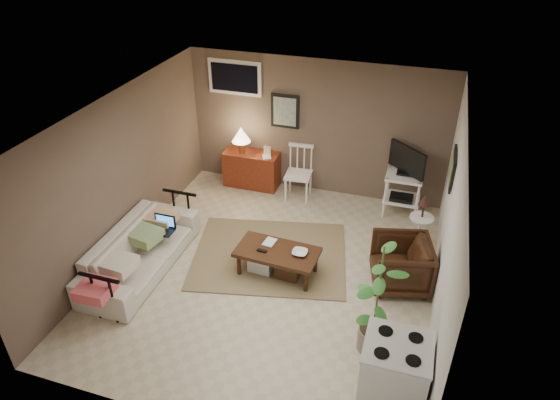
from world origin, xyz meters
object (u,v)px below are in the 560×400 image
(coffee_table, at_px, (277,260))
(sofa, at_px, (139,245))
(potted_plant, at_px, (378,296))
(red_console, at_px, (251,166))
(spindle_chair, at_px, (299,175))
(stove, at_px, (394,375))
(side_table, at_px, (422,216))
(armchair, at_px, (401,262))
(tv_stand, at_px, (404,180))

(coffee_table, relative_size, sofa, 0.55)
(potted_plant, bearing_deg, red_console, 130.22)
(spindle_chair, xyz_separation_m, stove, (2.08, -3.76, -0.01))
(sofa, bearing_deg, spindle_chair, -31.92)
(side_table, height_order, stove, side_table)
(sofa, height_order, side_table, side_table)
(red_console, distance_m, potted_plant, 4.24)
(armchair, xyz_separation_m, potted_plant, (-0.18, -1.25, 0.43))
(red_console, relative_size, armchair, 1.47)
(armchair, height_order, stove, stove)
(stove, bearing_deg, armchair, 93.57)
(tv_stand, height_order, potted_plant, potted_plant)
(potted_plant, bearing_deg, stove, -66.48)
(red_console, bearing_deg, spindle_chair, -9.25)
(potted_plant, bearing_deg, coffee_table, 147.46)
(coffee_table, height_order, side_table, side_table)
(coffee_table, height_order, potted_plant, potted_plant)
(side_table, relative_size, stove, 1.07)
(sofa, relative_size, spindle_chair, 2.22)
(spindle_chair, bearing_deg, side_table, -22.65)
(sofa, bearing_deg, side_table, -65.79)
(red_console, relative_size, stove, 1.30)
(sofa, xyz_separation_m, tv_stand, (3.39, 2.57, 0.24))
(sofa, xyz_separation_m, stove, (3.69, -1.18, 0.02))
(tv_stand, bearing_deg, stove, -85.49)
(sofa, height_order, tv_stand, tv_stand)
(spindle_chair, bearing_deg, red_console, 170.75)
(sofa, xyz_separation_m, side_table, (3.75, 1.69, 0.17))
(stove, bearing_deg, red_console, 127.69)
(potted_plant, bearing_deg, spindle_chair, 120.10)
(coffee_table, relative_size, spindle_chair, 1.22)
(coffee_table, relative_size, tv_stand, 0.94)
(side_table, height_order, armchair, side_table)
(armchair, distance_m, stove, 1.95)
(side_table, distance_m, potted_plant, 2.21)
(tv_stand, bearing_deg, red_console, 176.48)
(tv_stand, distance_m, potted_plant, 3.06)
(sofa, height_order, red_console, red_console)
(armchair, xyz_separation_m, stove, (0.12, -1.94, 0.05))
(sofa, distance_m, spindle_chair, 3.04)
(coffee_table, bearing_deg, tv_stand, 54.38)
(sofa, distance_m, side_table, 4.12)
(tv_stand, distance_m, stove, 3.77)
(coffee_table, distance_m, stove, 2.45)
(red_console, distance_m, side_table, 3.27)
(red_console, distance_m, stove, 4.95)
(side_table, bearing_deg, potted_plant, -99.58)
(red_console, height_order, tv_stand, tv_stand)
(red_console, height_order, side_table, red_console)
(spindle_chair, relative_size, tv_stand, 0.77)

